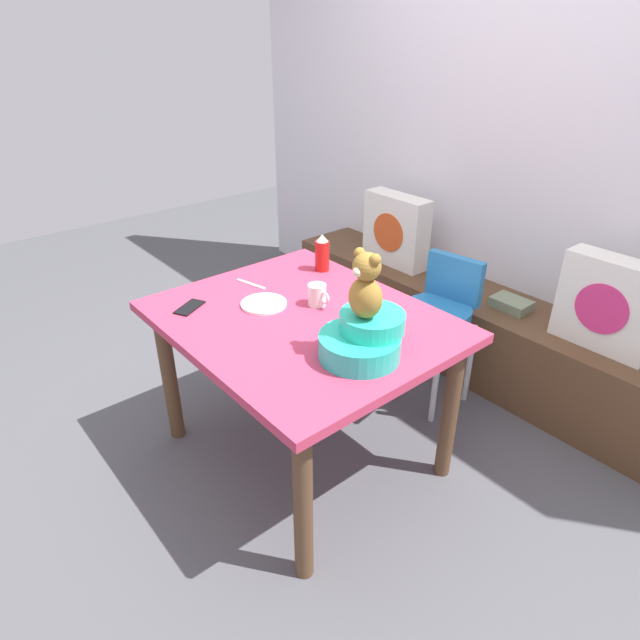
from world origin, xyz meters
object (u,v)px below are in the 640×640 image
dining_table (302,338)px  highchair (439,313)px  infant_seat_teal (364,338)px  ketchup_bottle (322,253)px  cell_phone (190,307)px  pillow_floral_right (609,304)px  pillow_floral_left (396,230)px  book_stack (511,304)px  dinner_plate_near (264,304)px  coffee_mug (317,295)px  teddy_bear (366,287)px

dining_table → highchair: size_ratio=1.52×
dining_table → infant_seat_teal: (0.38, -0.01, 0.17)m
highchair → ketchup_bottle: size_ratio=4.27×
dining_table → cell_phone: (-0.37, -0.32, 0.11)m
pillow_floral_right → ketchup_bottle: size_ratio=2.38×
pillow_floral_left → book_stack: bearing=1.4°
ketchup_bottle → dinner_plate_near: 0.47m
ketchup_bottle → coffee_mug: size_ratio=1.54×
book_stack → highchair: (-0.14, -0.44, 0.03)m
highchair → infant_seat_teal: bearing=-71.1°
pillow_floral_left → dinner_plate_near: bearing=-72.3°
pillow_floral_right → teddy_bear: size_ratio=1.76×
pillow_floral_left → infant_seat_teal: 1.58m
book_stack → cell_phone: size_ratio=1.39×
book_stack → teddy_bear: (0.13, -1.25, 0.53)m
dining_table → cell_phone: 0.50m
infant_seat_teal → teddy_bear: 0.21m
pillow_floral_right → dining_table: size_ratio=0.37×
pillow_floral_right → dinner_plate_near: pillow_floral_right is taller
book_stack → infant_seat_teal: infant_seat_teal is taller
pillow_floral_right → highchair: pillow_floral_right is taller
coffee_mug → infant_seat_teal: bearing=-17.3°
teddy_bear → cell_phone: 0.85m
highchair → dinner_plate_near: 0.94m
book_stack → ketchup_bottle: (-0.56, -0.86, 0.34)m
pillow_floral_right → coffee_mug: 1.35m
book_stack → dinner_plate_near: 1.40m
pillow_floral_left → pillow_floral_right: size_ratio=1.00×
pillow_floral_left → infant_seat_teal: (0.97, -1.23, 0.13)m
ketchup_bottle → infant_seat_teal: bearing=-29.3°
pillow_floral_right → infant_seat_teal: same height
teddy_bear → pillow_floral_right: bearing=74.1°
pillow_floral_left → cell_phone: pillow_floral_left is taller
pillow_floral_left → teddy_bear: 1.61m
pillow_floral_left → highchair: (0.70, -0.42, -0.16)m
pillow_floral_right → coffee_mug: bearing=-124.8°
infant_seat_teal → ketchup_bottle: size_ratio=1.78×
dinner_plate_near → ketchup_bottle: bearing=106.3°
pillow_floral_right → book_stack: (-0.48, 0.02, -0.19)m
dining_table → pillow_floral_right: bearing=59.3°
infant_seat_teal → dinner_plate_near: (-0.57, -0.05, -0.07)m
dining_table → dinner_plate_near: dinner_plate_near is taller
pillow_floral_left → dinner_plate_near: 1.35m
ketchup_bottle → coffee_mug: 0.38m
coffee_mug → dining_table: bearing=-70.9°
pillow_floral_right → highchair: bearing=-146.5°
book_stack → infant_seat_teal: (0.13, -1.25, 0.32)m
pillow_floral_left → pillow_floral_right: bearing=0.0°
pillow_floral_left → coffee_mug: 1.24m
book_stack → cell_phone: (-0.61, -1.56, 0.26)m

